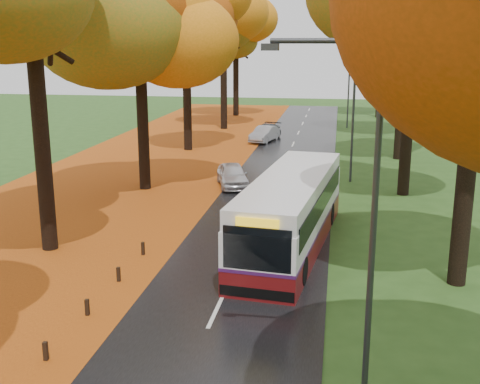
% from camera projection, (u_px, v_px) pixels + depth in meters
% --- Properties ---
extents(road, '(6.50, 90.00, 0.04)m').
position_uv_depth(road, '(267.00, 201.00, 30.38)').
color(road, black).
rests_on(road, ground).
extents(centre_line, '(0.12, 90.00, 0.01)m').
position_uv_depth(centre_line, '(267.00, 200.00, 30.37)').
color(centre_line, silver).
rests_on(centre_line, road).
extents(leaf_verge, '(12.00, 90.00, 0.02)m').
position_uv_depth(leaf_verge, '(98.00, 194.00, 31.79)').
color(leaf_verge, maroon).
rests_on(leaf_verge, ground).
extents(leaf_drift, '(0.90, 90.00, 0.01)m').
position_uv_depth(leaf_drift, '(208.00, 198.00, 30.85)').
color(leaf_drift, '#B95813').
rests_on(leaf_drift, road).
extents(trees_left, '(9.20, 74.00, 13.88)m').
position_uv_depth(trees_left, '(136.00, 7.00, 31.13)').
color(trees_left, black).
rests_on(trees_left, ground).
extents(trees_right, '(9.30, 74.20, 13.96)m').
position_uv_depth(trees_right, '(424.00, 1.00, 28.70)').
color(trees_right, black).
rests_on(trees_right, ground).
extents(streetlamp_near, '(2.45, 0.18, 8.00)m').
position_uv_depth(streetlamp_near, '(362.00, 201.00, 12.34)').
color(streetlamp_near, '#333538').
rests_on(streetlamp_near, ground).
extents(streetlamp_mid, '(2.45, 0.18, 8.00)m').
position_uv_depth(streetlamp_mid, '(349.00, 99.00, 33.38)').
color(streetlamp_mid, '#333538').
rests_on(streetlamp_mid, ground).
extents(streetlamp_far, '(2.45, 0.18, 8.00)m').
position_uv_depth(streetlamp_far, '(346.00, 76.00, 54.42)').
color(streetlamp_far, '#333538').
rests_on(streetlamp_far, ground).
extents(bus, '(3.68, 10.96, 2.83)m').
position_uv_depth(bus, '(291.00, 210.00, 23.22)').
color(bus, '#5B0E10').
rests_on(bus, road).
extents(car_white, '(2.53, 4.00, 1.27)m').
position_uv_depth(car_white, '(232.00, 175.00, 33.13)').
color(car_white, silver).
rests_on(car_white, road).
extents(car_silver, '(2.19, 3.92, 1.22)m').
position_uv_depth(car_silver, '(264.00, 134.00, 47.60)').
color(car_silver, gray).
rests_on(car_silver, road).
extents(car_dark, '(2.32, 4.28, 1.18)m').
position_uv_depth(car_dark, '(267.00, 132.00, 48.91)').
color(car_dark, black).
rests_on(car_dark, road).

